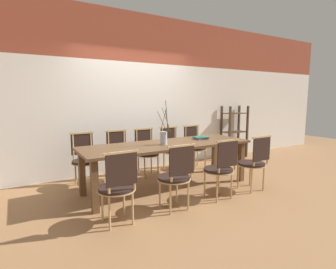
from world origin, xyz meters
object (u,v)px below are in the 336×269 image
at_px(dining_table, 168,149).
at_px(shelving_rack, 234,132).
at_px(book_stack, 201,138).
at_px(chair_near_center, 221,167).
at_px(vase_centerpiece, 164,137).
at_px(chair_far_center, 147,151).

relative_size(dining_table, shelving_rack, 2.20).
xyz_separation_m(dining_table, book_stack, (0.76, 0.10, 0.11)).
xyz_separation_m(dining_table, chair_near_center, (0.42, -0.82, -0.18)).
distance_m(chair_near_center, vase_centerpiece, 1.01).
xyz_separation_m(chair_far_center, shelving_rack, (2.61, 0.31, 0.16)).
relative_size(chair_near_center, chair_far_center, 1.00).
bearing_deg(chair_far_center, chair_near_center, 104.18).
distance_m(dining_table, vase_centerpiece, 0.25).
relative_size(dining_table, book_stack, 10.70).
relative_size(vase_centerpiece, shelving_rack, 0.55).
bearing_deg(vase_centerpiece, book_stack, 10.67).
bearing_deg(shelving_rack, chair_far_center, -173.32).
distance_m(chair_near_center, book_stack, 1.03).
xyz_separation_m(chair_far_center, book_stack, (0.75, -0.72, 0.29)).
xyz_separation_m(chair_near_center, shelving_rack, (2.20, 1.95, 0.16)).
bearing_deg(chair_near_center, dining_table, 117.18).
distance_m(chair_near_center, chair_far_center, 1.70).
bearing_deg(vase_centerpiece, dining_table, 28.73).
distance_m(chair_far_center, shelving_rack, 2.63).
relative_size(dining_table, chair_far_center, 3.13).
bearing_deg(shelving_rack, dining_table, -156.66).
bearing_deg(dining_table, chair_far_center, 89.52).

